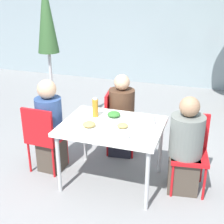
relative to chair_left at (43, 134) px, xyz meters
The scene contains 16 objects.
ground_plane 1.00m from the chair_left, ahead, with size 24.00×24.00×0.00m, color gray.
building_facade 4.40m from the chair_left, 78.42° to the left, with size 10.00×0.20×3.00m.
dining_table 0.88m from the chair_left, ahead, with size 1.11×0.86×0.74m.
chair_left is the anchor object (origin of this frame).
person_left 0.11m from the chair_left, 55.87° to the left, with size 0.32×0.32×1.17m.
chair_right 1.72m from the chair_left, ahead, with size 0.45×0.45×0.87m.
person_right 1.68m from the chair_left, ahead, with size 0.37×0.37×1.12m.
chair_far 1.02m from the chair_left, 48.41° to the left, with size 0.45×0.45×0.87m.
person_far 1.06m from the chair_left, 43.52° to the left, with size 0.34×0.34×1.13m.
closed_umbrella 1.54m from the chair_left, 111.83° to the left, with size 0.36×0.36×2.32m.
plate_0 0.71m from the chair_left, ahead, with size 0.25×0.25×0.07m.
plate_1 1.04m from the chair_left, ahead, with size 0.22×0.22×0.06m.
plate_2 0.89m from the chair_left, 15.78° to the left, with size 0.27×0.27×0.07m.
bottle 0.72m from the chair_left, 18.44° to the left, with size 0.07×0.07×0.23m.
drinking_cup 1.33m from the chair_left, ahead, with size 0.08×0.08×0.11m.
salad_bowl 1.11m from the chair_left, 13.34° to the right, with size 0.17×0.17×0.05m.
Camera 1 is at (1.00, -2.98, 2.19)m, focal length 50.00 mm.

